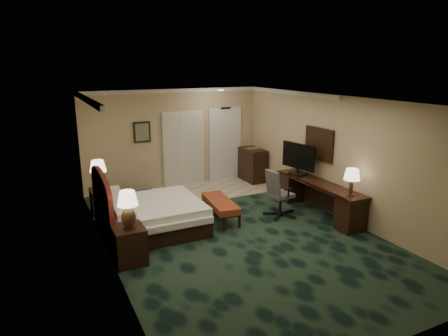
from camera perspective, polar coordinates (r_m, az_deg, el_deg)
name	(u,v)px	position (r m, az deg, el deg)	size (l,w,h in m)	color
floor	(237,234)	(8.21, 1.85, -9.40)	(5.00, 7.50, 0.00)	black
ceiling	(238,100)	(7.53, 2.02, 9.72)	(5.00, 7.50, 0.00)	silver
wall_back	(174,138)	(11.13, -7.13, 4.21)	(5.00, 0.00, 2.70)	tan
wall_front	(393,247)	(4.96, 22.94, -10.33)	(5.00, 0.00, 2.70)	tan
wall_left	(106,187)	(6.99, -16.52, -2.56)	(0.00, 7.50, 2.70)	tan
wall_right	(337,157)	(9.17, 15.90, 1.51)	(0.00, 7.50, 2.70)	tan
crown_molding	(238,102)	(7.53, 2.02, 9.34)	(5.00, 7.50, 0.10)	silver
tile_patch	(217,189)	(11.02, -1.02, -3.00)	(3.20, 1.70, 0.01)	beige
headboard	(102,204)	(8.14, -16.99, -4.98)	(0.12, 2.00, 1.40)	#43130D
entry_door	(225,144)	(11.74, 0.14, 3.38)	(1.02, 0.06, 2.18)	silver
closet_doors	(184,149)	(11.24, -5.81, 2.78)	(1.20, 0.06, 2.10)	#BBB9AE
wall_art	(142,132)	(10.80, -11.63, 5.05)	(0.45, 0.06, 0.55)	#446256
wall_mirror	(319,144)	(9.54, 13.42, 3.40)	(0.05, 0.95, 0.75)	white
bed	(154,216)	(8.41, -10.00, -6.80)	(1.91, 1.77, 0.60)	white
nightstand_near	(129,245)	(7.20, -13.38, -10.61)	(0.52, 0.59, 0.65)	black
nightstand_far	(101,201)	(9.66, -17.13, -4.51)	(0.45, 0.52, 0.57)	black
lamp_near	(128,210)	(6.91, -13.53, -5.82)	(0.35, 0.35, 0.66)	black
lamp_far	(99,175)	(9.43, -17.49, -1.00)	(0.37, 0.37, 0.69)	black
bed_bench	(220,210)	(8.85, -0.55, -5.99)	(0.46, 1.34, 0.45)	maroon
desk	(318,198)	(9.39, 13.29, -4.21)	(0.56, 2.60, 0.75)	black
tv	(298,159)	(9.70, 10.56, 1.23)	(0.08, 1.00, 0.78)	black
desk_lamp	(351,182)	(8.47, 17.75, -1.92)	(0.32, 0.32, 0.57)	black
desk_chair	(281,193)	(9.08, 8.11, -3.50)	(0.63, 0.59, 1.08)	#4F4F50
minibar	(253,165)	(11.72, 4.11, 0.45)	(0.50, 0.91, 0.96)	black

